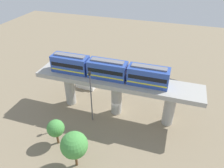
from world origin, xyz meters
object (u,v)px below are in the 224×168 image
object	(u,v)px
tree_near_viaduct	(74,145)
signal_post	(91,95)
parked_car_orange	(170,85)
parked_car_white	(86,84)
tree_mid_lot	(56,128)
train	(107,69)

from	to	relation	value
tree_near_viaduct	signal_post	size ratio (longest dim) A/B	0.60
parked_car_orange	signal_post	world-z (taller)	signal_post
parked_car_white	tree_near_viaduct	xyz separation A→B (m)	(18.82, 6.84, 3.37)
parked_car_white	tree_near_viaduct	size ratio (longest dim) A/B	0.72
signal_post	tree_mid_lot	bearing A→B (deg)	-25.06
train	tree_near_viaduct	distance (m)	13.75
parked_car_white	parked_car_orange	xyz separation A→B (m)	(-5.68, 17.71, 0.00)
signal_post	parked_car_white	bearing A→B (deg)	-150.16
parked_car_white	tree_mid_lot	distance (m)	16.34
train	parked_car_white	bearing A→B (deg)	-129.77
train	tree_mid_lot	world-z (taller)	train
parked_car_white	tree_near_viaduct	bearing A→B (deg)	24.81
parked_car_white	tree_near_viaduct	distance (m)	20.31
parked_car_white	tree_near_viaduct	world-z (taller)	tree_near_viaduct
tree_near_viaduct	tree_mid_lot	world-z (taller)	tree_near_viaduct
train	parked_car_orange	size ratio (longest dim) A/B	4.56
train	tree_mid_lot	bearing A→B (deg)	-25.91
tree_near_viaduct	signal_post	distance (m)	9.71
parked_car_orange	tree_mid_lot	xyz separation A→B (m)	(21.69, -15.49, 2.40)
parked_car_orange	tree_mid_lot	size ratio (longest dim) A/B	1.00
parked_car_white	parked_car_orange	bearing A→B (deg)	112.63
parked_car_white	tree_mid_lot	bearing A→B (deg)	12.76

